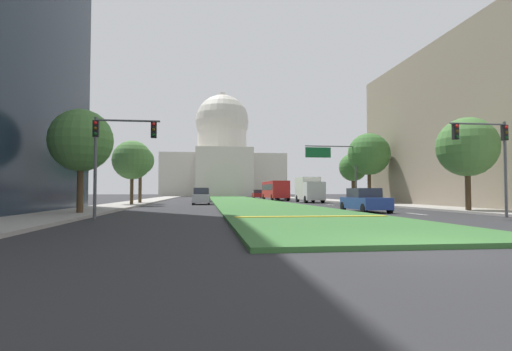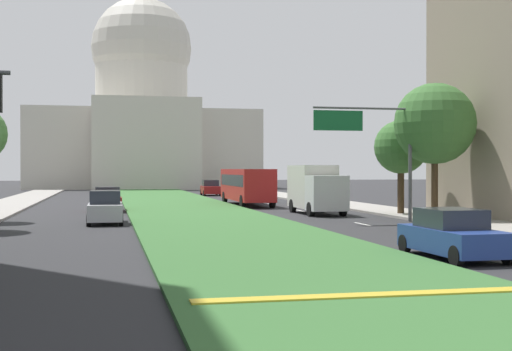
# 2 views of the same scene
# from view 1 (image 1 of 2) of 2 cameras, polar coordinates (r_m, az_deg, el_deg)

# --- Properties ---
(ground_plane) EXTENTS (260.00, 260.00, 0.00)m
(ground_plane) POSITION_cam_1_polar(r_m,az_deg,el_deg) (65.45, -2.73, -3.52)
(ground_plane) COLOR #2B2B2D
(grass_median) EXTENTS (8.60, 101.20, 0.14)m
(grass_median) POSITION_cam_1_polar(r_m,az_deg,el_deg) (59.85, -2.29, -3.57)
(grass_median) COLOR #386B33
(grass_median) RESTS_ON ground_plane
(median_curb_nose) EXTENTS (7.74, 0.50, 0.04)m
(median_curb_nose) POSITION_cam_1_polar(r_m,az_deg,el_deg) (20.17, 8.00, -5.82)
(median_curb_nose) COLOR gold
(median_curb_nose) RESTS_ON grass_median
(lane_dashes_right) EXTENTS (0.16, 53.45, 0.01)m
(lane_dashes_right) POSITION_cam_1_polar(r_m,az_deg,el_deg) (51.92, 7.30, -3.82)
(lane_dashes_right) COLOR silver
(lane_dashes_right) RESTS_ON ground_plane
(sidewalk_left) EXTENTS (4.00, 101.20, 0.15)m
(sidewalk_left) POSITION_cam_1_polar(r_m,az_deg,el_deg) (54.58, -15.86, -3.60)
(sidewalk_left) COLOR #9E9991
(sidewalk_left) RESTS_ON ground_plane
(sidewalk_right) EXTENTS (4.00, 101.20, 0.15)m
(sidewalk_right) POSITION_cam_1_polar(r_m,az_deg,el_deg) (57.13, 11.70, -3.58)
(sidewalk_right) COLOR #9E9991
(sidewalk_right) RESTS_ON ground_plane
(midrise_block_right) EXTENTS (13.57, 29.85, 15.12)m
(midrise_block_right) POSITION_cam_1_polar(r_m,az_deg,el_deg) (43.82, 31.71, 6.12)
(midrise_block_right) COLOR gray
(midrise_block_right) RESTS_ON ground_plane
(capitol_building) EXTENTS (35.03, 29.89, 31.62)m
(capitol_building) POSITION_cam_1_polar(r_m,az_deg,el_deg) (121.26, -4.86, 2.30)
(capitol_building) COLOR beige
(capitol_building) RESTS_ON ground_plane
(traffic_light_near_left) EXTENTS (3.34, 0.35, 5.20)m
(traffic_light_near_left) POSITION_cam_1_polar(r_m,az_deg,el_deg) (21.66, -19.82, 4.17)
(traffic_light_near_left) COLOR #515456
(traffic_light_near_left) RESTS_ON ground_plane
(traffic_light_near_right) EXTENTS (3.34, 0.35, 5.20)m
(traffic_light_near_right) POSITION_cam_1_polar(r_m,az_deg,el_deg) (24.98, 30.58, 3.51)
(traffic_light_near_right) COLOR #515456
(traffic_light_near_right) RESTS_ON ground_plane
(overhead_guide_sign) EXTENTS (5.76, 0.20, 6.50)m
(overhead_guide_sign) POSITION_cam_1_polar(r_m,az_deg,el_deg) (44.00, 11.47, 1.99)
(overhead_guide_sign) COLOR #515456
(overhead_guide_sign) RESTS_ON ground_plane
(street_tree_left_near) EXTENTS (3.72, 3.72, 6.32)m
(street_tree_left_near) POSITION_cam_1_polar(r_m,az_deg,el_deg) (26.04, -23.76, 4.57)
(street_tree_left_near) COLOR #4C3823
(street_tree_left_near) RESTS_ON ground_plane
(street_tree_right_near) EXTENTS (4.01, 4.01, 6.44)m
(street_tree_right_near) POSITION_cam_1_polar(r_m,az_deg,el_deg) (30.65, 27.98, 3.60)
(street_tree_right_near) COLOR #4C3823
(street_tree_right_near) RESTS_ON ground_plane
(street_tree_left_mid) EXTENTS (3.87, 3.87, 6.46)m
(street_tree_left_mid) POSITION_cam_1_polar(r_m,az_deg,el_deg) (41.32, -17.31, 2.11)
(street_tree_left_mid) COLOR #4C3823
(street_tree_left_mid) RESTS_ON ground_plane
(street_tree_right_mid) EXTENTS (4.66, 4.66, 7.88)m
(street_tree_right_mid) POSITION_cam_1_polar(r_m,az_deg,el_deg) (46.06, 15.86, 2.94)
(street_tree_right_mid) COLOR #4C3823
(street_tree_right_mid) RESTS_ON ground_plane
(street_tree_left_far) EXTENTS (3.11, 3.11, 6.47)m
(street_tree_left_far) POSITION_cam_1_polar(r_m,az_deg,el_deg) (47.23, -16.22, 2.00)
(street_tree_left_far) COLOR #4C3823
(street_tree_left_far) RESTS_ON ground_plane
(street_tree_right_far) EXTENTS (3.40, 3.40, 6.05)m
(street_tree_right_far) POSITION_cam_1_polar(r_m,az_deg,el_deg) (49.95, 13.72, 1.11)
(street_tree_right_far) COLOR #4C3823
(street_tree_right_far) RESTS_ON ground_plane
(sedan_lead_stopped) EXTENTS (2.06, 4.53, 1.63)m
(sedan_lead_stopped) POSITION_cam_1_polar(r_m,az_deg,el_deg) (28.28, 15.30, -3.50)
(sedan_lead_stopped) COLOR navy
(sedan_lead_stopped) RESTS_ON ground_plane
(sedan_midblock) EXTENTS (1.87, 4.64, 1.79)m
(sedan_midblock) POSITION_cam_1_polar(r_m,az_deg,el_deg) (43.57, -7.85, -3.02)
(sedan_midblock) COLOR #BCBCC1
(sedan_midblock) RESTS_ON ground_plane
(sedan_distant) EXTENTS (1.97, 4.36, 1.72)m
(sedan_distant) POSITION_cam_1_polar(r_m,az_deg,el_deg) (54.64, -7.64, -2.90)
(sedan_distant) COLOR maroon
(sedan_distant) RESTS_ON ground_plane
(sedan_far_horizon) EXTENTS (1.97, 4.19, 1.69)m
(sedan_far_horizon) POSITION_cam_1_polar(r_m,az_deg,el_deg) (68.28, 3.77, -2.80)
(sedan_far_horizon) COLOR #4C5156
(sedan_far_horizon) RESTS_ON ground_plane
(sedan_very_far) EXTENTS (2.10, 4.37, 1.75)m
(sedan_very_far) POSITION_cam_1_polar(r_m,az_deg,el_deg) (83.65, 0.22, -2.69)
(sedan_very_far) COLOR maroon
(sedan_very_far) RESTS_ON ground_plane
(box_truck_delivery) EXTENTS (2.40, 6.40, 3.20)m
(box_truck_delivery) POSITION_cam_1_polar(r_m,az_deg,el_deg) (50.86, 7.62, -1.96)
(box_truck_delivery) COLOR silver
(box_truck_delivery) RESTS_ON ground_plane
(city_bus) EXTENTS (2.62, 11.00, 2.95)m
(city_bus) POSITION_cam_1_polar(r_m,az_deg,el_deg) (62.08, 2.72, -1.95)
(city_bus) COLOR #B21E1E
(city_bus) RESTS_ON ground_plane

